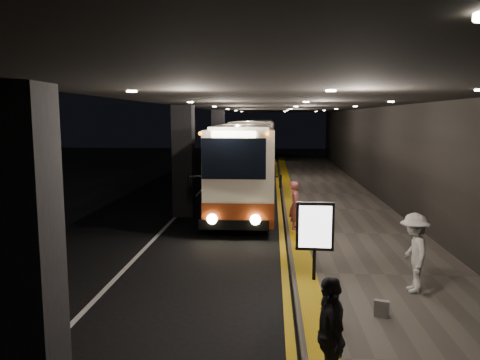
{
  "coord_description": "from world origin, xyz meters",
  "views": [
    {
      "loc": [
        2.0,
        -14.28,
        3.92
      ],
      "look_at": [
        0.86,
        2.22,
        1.7
      ],
      "focal_mm": 35.0,
      "sensor_mm": 36.0,
      "label": 1
    }
  ],
  "objects_px": {
    "passenger_waiting_white": "(414,253)",
    "info_sign": "(315,228)",
    "stanchion_post": "(300,230)",
    "bag_plain": "(331,317)",
    "passenger_boarding": "(295,205)",
    "coach_second": "(254,152)",
    "passenger_waiting_grey": "(330,336)",
    "coach_main": "(244,169)",
    "bag_polka": "(382,309)",
    "coach_third": "(260,140)"
  },
  "relations": [
    {
      "from": "coach_second",
      "to": "passenger_boarding",
      "type": "height_order",
      "value": "coach_second"
    },
    {
      "from": "passenger_boarding",
      "to": "passenger_waiting_grey",
      "type": "distance_m",
      "value": 9.57
    },
    {
      "from": "coach_second",
      "to": "passenger_boarding",
      "type": "distance_m",
      "value": 14.13
    },
    {
      "from": "coach_main",
      "to": "passenger_boarding",
      "type": "height_order",
      "value": "coach_main"
    },
    {
      "from": "coach_second",
      "to": "bag_polka",
      "type": "bearing_deg",
      "value": -79.64
    },
    {
      "from": "passenger_waiting_white",
      "to": "passenger_waiting_grey",
      "type": "distance_m",
      "value": 4.62
    },
    {
      "from": "passenger_waiting_white",
      "to": "info_sign",
      "type": "height_order",
      "value": "info_sign"
    },
    {
      "from": "bag_polka",
      "to": "coach_main",
      "type": "bearing_deg",
      "value": 106.1
    },
    {
      "from": "coach_third",
      "to": "passenger_waiting_grey",
      "type": "distance_m",
      "value": 40.27
    },
    {
      "from": "info_sign",
      "to": "stanchion_post",
      "type": "bearing_deg",
      "value": 95.54
    },
    {
      "from": "passenger_waiting_grey",
      "to": "info_sign",
      "type": "bearing_deg",
      "value": 171.77
    },
    {
      "from": "bag_polka",
      "to": "coach_second",
      "type": "bearing_deg",
      "value": 98.89
    },
    {
      "from": "coach_second",
      "to": "passenger_boarding",
      "type": "xyz_separation_m",
      "value": [
        1.97,
        -13.98,
        -0.74
      ]
    },
    {
      "from": "passenger_waiting_grey",
      "to": "coach_main",
      "type": "bearing_deg",
      "value": -177.62
    },
    {
      "from": "passenger_waiting_white",
      "to": "coach_third",
      "type": "bearing_deg",
      "value": -170.31
    },
    {
      "from": "coach_third",
      "to": "passenger_boarding",
      "type": "bearing_deg",
      "value": -87.03
    },
    {
      "from": "coach_second",
      "to": "bag_polka",
      "type": "distance_m",
      "value": 21.25
    },
    {
      "from": "passenger_waiting_white",
      "to": "stanchion_post",
      "type": "height_order",
      "value": "passenger_waiting_white"
    },
    {
      "from": "passenger_waiting_white",
      "to": "passenger_waiting_grey",
      "type": "relative_size",
      "value": 1.03
    },
    {
      "from": "passenger_boarding",
      "to": "passenger_waiting_white",
      "type": "distance_m",
      "value": 6.01
    },
    {
      "from": "passenger_boarding",
      "to": "passenger_waiting_white",
      "type": "xyz_separation_m",
      "value": [
        2.29,
        -5.56,
        0.04
      ]
    },
    {
      "from": "bag_plain",
      "to": "bag_polka",
      "type": "bearing_deg",
      "value": 21.7
    },
    {
      "from": "passenger_boarding",
      "to": "bag_plain",
      "type": "bearing_deg",
      "value": -172.04
    },
    {
      "from": "bag_plain",
      "to": "passenger_boarding",
      "type": "bearing_deg",
      "value": 92.29
    },
    {
      "from": "coach_second",
      "to": "passenger_waiting_grey",
      "type": "height_order",
      "value": "coach_second"
    },
    {
      "from": "passenger_boarding",
      "to": "stanchion_post",
      "type": "relative_size",
      "value": 1.63
    },
    {
      "from": "coach_second",
      "to": "bag_polka",
      "type": "xyz_separation_m",
      "value": [
        3.28,
        -20.95,
        -1.4
      ]
    },
    {
      "from": "passenger_waiting_grey",
      "to": "bag_plain",
      "type": "height_order",
      "value": "passenger_waiting_grey"
    },
    {
      "from": "stanchion_post",
      "to": "coach_main",
      "type": "bearing_deg",
      "value": 106.89
    },
    {
      "from": "bag_polka",
      "to": "bag_plain",
      "type": "bearing_deg",
      "value": -158.3
    },
    {
      "from": "coach_second",
      "to": "stanchion_post",
      "type": "height_order",
      "value": "coach_second"
    },
    {
      "from": "passenger_waiting_white",
      "to": "stanchion_post",
      "type": "xyz_separation_m",
      "value": [
        -2.25,
        3.33,
        -0.36
      ]
    },
    {
      "from": "coach_third",
      "to": "info_sign",
      "type": "bearing_deg",
      "value": -87.22
    },
    {
      "from": "passenger_waiting_white",
      "to": "info_sign",
      "type": "distance_m",
      "value": 2.19
    },
    {
      "from": "passenger_waiting_white",
      "to": "coach_main",
      "type": "bearing_deg",
      "value": -153.86
    },
    {
      "from": "coach_main",
      "to": "stanchion_post",
      "type": "xyz_separation_m",
      "value": [
        2.04,
        -6.73,
        -1.03
      ]
    },
    {
      "from": "coach_main",
      "to": "bag_polka",
      "type": "distance_m",
      "value": 12.02
    },
    {
      "from": "info_sign",
      "to": "stanchion_post",
      "type": "relative_size",
      "value": 1.83
    },
    {
      "from": "passenger_waiting_grey",
      "to": "bag_plain",
      "type": "distance_m",
      "value": 2.32
    },
    {
      "from": "coach_main",
      "to": "passenger_waiting_white",
      "type": "height_order",
      "value": "coach_main"
    },
    {
      "from": "bag_plain",
      "to": "stanchion_post",
      "type": "bearing_deg",
      "value": 92.86
    },
    {
      "from": "coach_third",
      "to": "stanchion_post",
      "type": "height_order",
      "value": "coach_third"
    },
    {
      "from": "bag_polka",
      "to": "info_sign",
      "type": "xyz_separation_m",
      "value": [
        -1.11,
        1.96,
        1.09
      ]
    },
    {
      "from": "passenger_waiting_white",
      "to": "bag_plain",
      "type": "height_order",
      "value": "passenger_waiting_white"
    },
    {
      "from": "coach_second",
      "to": "passenger_waiting_grey",
      "type": "distance_m",
      "value": 23.64
    },
    {
      "from": "coach_third",
      "to": "bag_polka",
      "type": "distance_m",
      "value": 37.78
    },
    {
      "from": "passenger_boarding",
      "to": "passenger_waiting_grey",
      "type": "xyz_separation_m",
      "value": [
        0.0,
        -9.57,
        0.02
      ]
    },
    {
      "from": "info_sign",
      "to": "passenger_waiting_grey",
      "type": "bearing_deg",
      "value": -90.3
    },
    {
      "from": "passenger_waiting_white",
      "to": "bag_polka",
      "type": "relative_size",
      "value": 5.31
    },
    {
      "from": "bag_plain",
      "to": "stanchion_post",
      "type": "distance_m",
      "value": 5.17
    }
  ]
}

